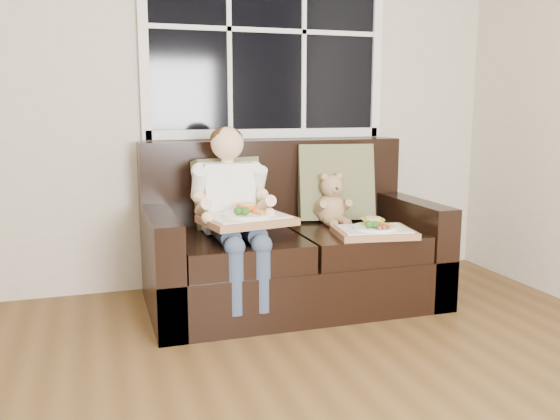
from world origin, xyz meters
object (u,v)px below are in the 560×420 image
object	(u,v)px
teddy_bear	(331,203)
tray_left	(247,218)
child	(232,199)
tray_right	(374,230)
loveseat	(289,250)

from	to	relation	value
teddy_bear	tray_left	world-z (taller)	teddy_bear
child	teddy_bear	world-z (taller)	child
child	tray_left	distance (m)	0.17
tray_left	tray_right	world-z (taller)	tray_left
child	teddy_bear	bearing A→B (deg)	14.23
loveseat	child	bearing A→B (deg)	-162.04
teddy_bear	tray_right	size ratio (longest dim) A/B	0.69
loveseat	child	xyz separation A→B (m)	(-0.38, -0.12, 0.35)
loveseat	tray_left	distance (m)	0.50
teddy_bear	loveseat	bearing A→B (deg)	-171.70
loveseat	tray_left	size ratio (longest dim) A/B	3.24
loveseat	tray_right	xyz separation A→B (m)	(0.39, -0.36, 0.17)
loveseat	teddy_bear	bearing A→B (deg)	9.24
tray_left	teddy_bear	bearing A→B (deg)	15.59
loveseat	tray_left	xyz separation A→B (m)	(-0.33, -0.27, 0.27)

